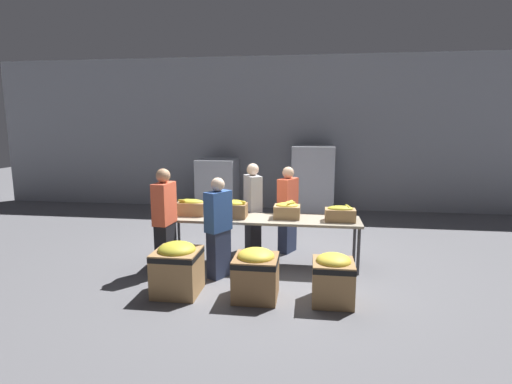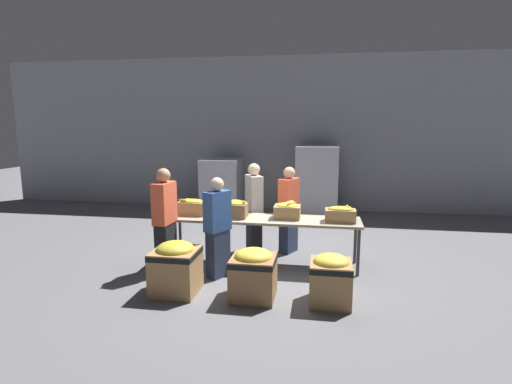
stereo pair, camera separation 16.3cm
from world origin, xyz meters
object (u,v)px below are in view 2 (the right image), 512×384
(banana_box_2, at_px, (287,210))
(pallet_stack_1, at_px, (317,181))
(volunteer_1, at_px, (165,221))
(pallet_stack_0, at_px, (222,186))
(volunteer_2, at_px, (289,210))
(donation_bin_1, at_px, (253,272))
(banana_box_1, at_px, (235,208))
(sorting_table, at_px, (262,221))
(donation_bin_2, at_px, (331,278))
(volunteer_0, at_px, (254,208))
(banana_box_0, at_px, (192,207))
(banana_box_3, at_px, (340,214))
(donation_bin_0, at_px, (176,266))
(volunteer_3, at_px, (218,228))

(banana_box_2, xyz_separation_m, pallet_stack_1, (0.41, 3.68, -0.05))
(volunteer_1, height_order, pallet_stack_0, volunteer_1)
(volunteer_2, xyz_separation_m, pallet_stack_0, (-1.96, 2.95, -0.08))
(banana_box_2, xyz_separation_m, donation_bin_1, (-0.32, -1.35, -0.55))
(banana_box_1, xyz_separation_m, donation_bin_1, (0.53, -1.28, -0.57))
(sorting_table, distance_m, pallet_stack_0, 3.98)
(donation_bin_2, relative_size, pallet_stack_1, 0.37)
(donation_bin_1, bearing_deg, donation_bin_2, -0.00)
(volunteer_0, height_order, pallet_stack_0, volunteer_0)
(volunteer_1, height_order, donation_bin_2, volunteer_1)
(banana_box_0, bearing_deg, pallet_stack_1, 61.48)
(banana_box_1, xyz_separation_m, volunteer_2, (0.82, 0.72, -0.16))
(banana_box_3, distance_m, pallet_stack_0, 4.65)
(banana_box_0, relative_size, donation_bin_0, 0.66)
(pallet_stack_0, bearing_deg, donation_bin_0, -83.11)
(volunteer_2, height_order, donation_bin_1, volunteer_2)
(banana_box_3, distance_m, volunteer_3, 1.90)
(volunteer_2, relative_size, donation_bin_0, 2.14)
(volunteer_1, bearing_deg, pallet_stack_1, -22.35)
(donation_bin_1, distance_m, pallet_stack_0, 5.23)
(volunteer_3, relative_size, donation_bin_0, 2.10)
(volunteer_3, bearing_deg, volunteer_2, -5.32)
(sorting_table, relative_size, banana_box_3, 6.72)
(banana_box_3, relative_size, volunteer_1, 0.29)
(sorting_table, bearing_deg, banana_box_0, 178.03)
(banana_box_3, xyz_separation_m, volunteer_1, (-2.66, -0.49, -0.10))
(banana_box_2, bearing_deg, sorting_table, -173.43)
(pallet_stack_0, bearing_deg, banana_box_2, -61.10)
(donation_bin_0, height_order, donation_bin_1, donation_bin_0)
(banana_box_1, bearing_deg, sorting_table, 2.71)
(pallet_stack_0, bearing_deg, donation_bin_1, -71.39)
(donation_bin_0, relative_size, pallet_stack_0, 0.52)
(banana_box_1, bearing_deg, banana_box_3, -0.96)
(banana_box_0, relative_size, banana_box_1, 1.17)
(pallet_stack_0, distance_m, pallet_stack_1, 2.41)
(banana_box_2, bearing_deg, volunteer_3, -144.46)
(volunteer_3, height_order, donation_bin_2, volunteer_3)
(volunteer_2, bearing_deg, volunteer_3, -8.61)
(donation_bin_0, xyz_separation_m, pallet_stack_1, (1.80, 5.02, 0.48))
(volunteer_0, distance_m, donation_bin_1, 2.01)
(pallet_stack_0, bearing_deg, sorting_table, -66.48)
(volunteer_3, bearing_deg, banana_box_1, 18.76)
(sorting_table, distance_m, banana_box_1, 0.49)
(volunteer_3, distance_m, donation_bin_0, 0.86)
(banana_box_1, height_order, pallet_stack_0, pallet_stack_0)
(banana_box_1, relative_size, volunteer_1, 0.25)
(banana_box_3, bearing_deg, donation_bin_1, -132.70)
(sorting_table, xyz_separation_m, donation_bin_0, (-0.99, -1.30, -0.34))
(banana_box_0, xyz_separation_m, pallet_stack_0, (-0.40, 3.60, -0.23))
(volunteer_1, bearing_deg, volunteer_2, -50.07)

